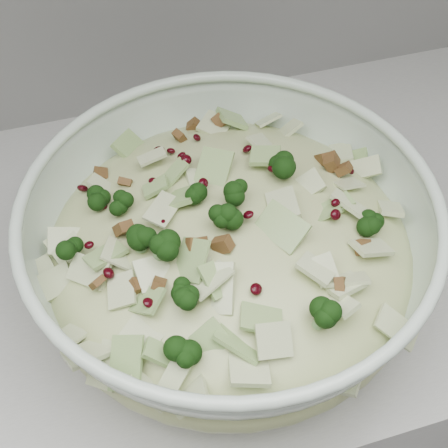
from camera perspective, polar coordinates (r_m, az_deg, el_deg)
The scene contains 2 objects.
mixing_bowl at distance 0.65m, azimuth 0.48°, elevation -2.57°, with size 0.51×0.51×0.17m.
salad at distance 0.63m, azimuth 0.49°, elevation -1.07°, with size 0.41×0.41×0.17m.
Camera 1 is at (-0.78, 1.22, 1.50)m, focal length 50.00 mm.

